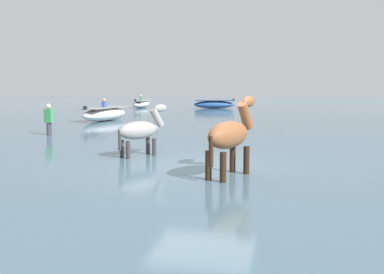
% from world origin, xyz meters
% --- Properties ---
extents(ground_plane, '(120.00, 120.00, 0.00)m').
position_xyz_m(ground_plane, '(0.00, 0.00, 0.00)').
color(ground_plane, '#84755B').
extents(water_surface, '(90.00, 90.00, 0.38)m').
position_xyz_m(water_surface, '(0.00, 10.00, 0.19)').
color(water_surface, '#476675').
rests_on(water_surface, ground).
extents(horse_lead_grey, '(1.22, 1.52, 1.82)m').
position_xyz_m(horse_lead_grey, '(-2.05, 1.29, 1.08)').
color(horse_lead_grey, gray).
rests_on(horse_lead_grey, ground).
extents(horse_trailing_chestnut, '(1.07, 1.93, 2.13)m').
position_xyz_m(horse_trailing_chestnut, '(0.77, -0.90, 1.26)').
color(horse_trailing_chestnut, brown).
rests_on(horse_trailing_chestnut, ground).
extents(boat_near_starboard, '(3.49, 1.75, 0.79)m').
position_xyz_m(boat_near_starboard, '(-3.87, 25.46, 0.71)').
color(boat_near_starboard, '#28518E').
rests_on(boat_near_starboard, water_surface).
extents(boat_distant_west, '(1.13, 2.89, 1.09)m').
position_xyz_m(boat_distant_west, '(-10.05, 25.15, 0.69)').
color(boat_distant_west, silver).
rests_on(boat_distant_west, water_surface).
extents(boat_distant_east, '(1.90, 3.93, 1.22)m').
position_xyz_m(boat_distant_east, '(-7.82, 12.30, 0.76)').
color(boat_distant_east, silver).
rests_on(boat_distant_east, water_surface).
extents(person_onlooker_right, '(0.34, 0.23, 1.63)m').
position_xyz_m(person_onlooker_right, '(-7.23, 5.39, 0.87)').
color(person_onlooker_right, '#383842').
rests_on(person_onlooker_right, ground).
extents(channel_buoy, '(0.29, 0.29, 0.67)m').
position_xyz_m(channel_buoy, '(-4.71, 11.81, 0.53)').
color(channel_buoy, silver).
rests_on(channel_buoy, water_surface).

